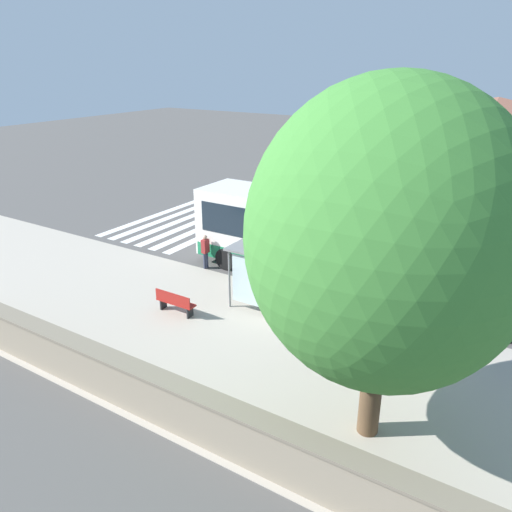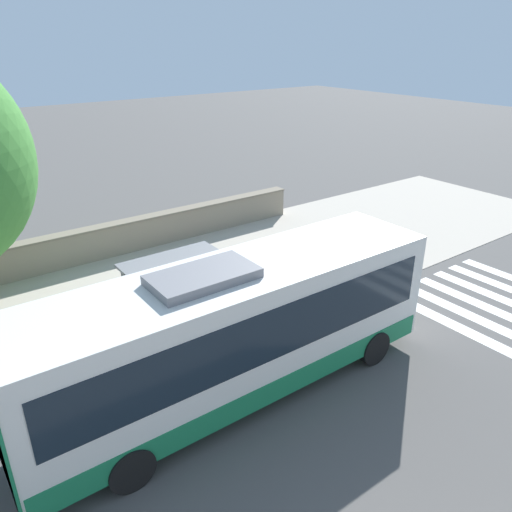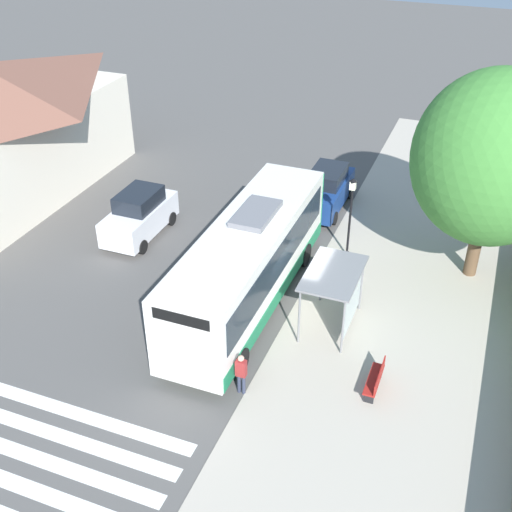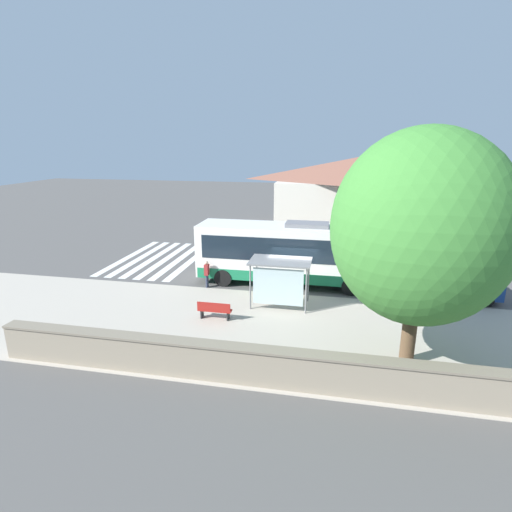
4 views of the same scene
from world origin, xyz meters
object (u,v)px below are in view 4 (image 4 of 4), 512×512
Objects in this scene: bench at (215,310)px; parked_car_far_lane at (344,242)px; pedestrian at (207,272)px; bus at (292,252)px; street_lamp_near at (383,266)px; parked_car_behind_bus at (454,281)px; bus_shelter at (280,269)px; shade_tree at (421,228)px.

parked_car_far_lane is (12.14, -6.00, 0.55)m from bench.
pedestrian is 4.37m from bench.
bus reaches higher than pedestrian.
parked_car_behind_bus is (2.09, -3.92, -1.23)m from street_lamp_near.
bus_shelter reaches higher than bench.
parked_car_far_lane reaches higher than pedestrian.
street_lamp_near is (2.91, -7.68, 1.74)m from bench.
parked_car_far_lane is at bearing 8.65° from shade_tree.
street_lamp_near is 9.45m from parked_car_far_lane.
pedestrian is (-1.61, 4.65, -0.98)m from bus.
parked_car_far_lane is at bearing -18.01° from bus_shelter.
pedestrian is at bearing 109.07° from bus.
pedestrian is 0.42× the size of street_lamp_near.
pedestrian is 12.41m from shade_tree.
parked_car_behind_bus is at bearing -141.90° from parked_car_far_lane.
pedestrian is at bearing 22.68° from bench.
parked_car_far_lane is at bearing -26.29° from bench.
shade_tree reaches higher than parked_car_behind_bus.
street_lamp_near is (-2.71, -4.71, 0.32)m from bus.
bus_shelter reaches higher than parked_car_far_lane.
bus is at bearing 85.88° from parked_car_behind_bus.
parked_car_behind_bus reaches higher than pedestrian.
shade_tree is at bearing -146.36° from bus.
pedestrian is 9.51m from street_lamp_near.
parked_car_behind_bus is (0.98, -13.27, 0.07)m from pedestrian.
shade_tree is 15.09m from parked_car_far_lane.
shade_tree reaches higher than bus.
shade_tree is 1.95× the size of parked_car_behind_bus.
street_lamp_near reaches higher than bus_shelter.
parked_car_behind_bus is at bearing -72.02° from bus_shelter.
pedestrian is at bearing 136.62° from parked_car_far_lane.
parked_car_behind_bus is 9.07m from parked_car_far_lane.
bus_shelter is at bearing -52.20° from bench.
bench is at bearing -157.32° from pedestrian.
parked_car_behind_bus is (5.00, -11.59, 0.51)m from bench.
bench is 13.55m from parked_car_far_lane.
bus_shelter is 10.57m from parked_car_far_lane.
parked_car_far_lane is (14.34, 2.18, -4.14)m from shade_tree.
bus is at bearing -3.68° from bus_shelter.
bus is 2.46× the size of parked_car_behind_bus.
bus_shelter is (-3.49, 0.22, 0.11)m from bus.
parked_car_far_lane reaches higher than bench.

